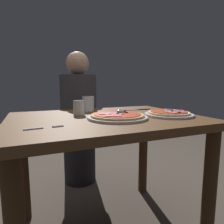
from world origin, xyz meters
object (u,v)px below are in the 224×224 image
fork (41,128)px  diner_person (79,122)px  water_glass_far (79,109)px  pizza_across_left (169,114)px  water_glass_near (88,105)px  pizza_foreground (117,116)px  dining_table (106,138)px  knife (139,109)px

fork → diner_person: size_ratio=0.13×
water_glass_far → diner_person: 0.64m
pizza_across_left → water_glass_near: 0.53m
pizza_foreground → pizza_across_left: pizza_foreground is taller
water_glass_near → diner_person: size_ratio=0.08×
dining_table → fork: 0.41m
pizza_across_left → knife: size_ratio=1.41×
dining_table → knife: (0.32, 0.18, 0.13)m
diner_person → knife: bearing=120.0°
pizza_across_left → knife: bearing=95.9°
pizza_across_left → water_glass_far: bearing=154.3°
knife → pizza_across_left: bearing=-84.1°
fork → knife: knife is taller
water_glass_near → dining_table: bearing=-84.1°
dining_table → water_glass_near: water_glass_near is taller
dining_table → pizza_across_left: 0.39m
water_glass_far → fork: 0.37m
pizza_foreground → water_glass_far: bearing=128.7°
dining_table → fork: (-0.35, -0.18, 0.13)m
water_glass_far → knife: (0.44, 0.06, -0.03)m
pizza_foreground → pizza_across_left: bearing=-5.2°
knife → pizza_foreground: bearing=-137.6°
pizza_foreground → water_glass_near: water_glass_near is taller
water_glass_near → water_glass_far: size_ratio=1.17×
water_glass_near → knife: (0.34, -0.08, -0.04)m
pizza_across_left → water_glass_far: (-0.47, 0.23, 0.03)m
fork → pizza_foreground: bearing=13.7°
pizza_across_left → water_glass_near: water_glass_near is taller
pizza_across_left → diner_person: (-0.34, 0.82, -0.17)m
water_glass_near → fork: (-0.32, -0.44, -0.04)m
pizza_foreground → diner_person: 0.81m
dining_table → pizza_foreground: bearing=-67.1°
pizza_across_left → water_glass_far: size_ratio=3.23×
knife → diner_person: diner_person is taller
water_glass_near → fork: bearing=-126.6°
pizza_foreground → water_glass_far: (-0.16, 0.20, 0.03)m
pizza_across_left → water_glass_far: water_glass_far is taller
water_glass_near → diner_person: 0.50m
pizza_foreground → fork: (-0.39, -0.09, -0.01)m
pizza_foreground → pizza_across_left: size_ratio=1.16×
water_glass_near → knife: size_ratio=0.51×
pizza_foreground → dining_table: bearing=112.9°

